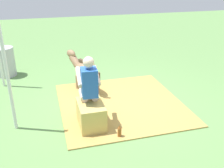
{
  "coord_description": "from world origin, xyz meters",
  "views": [
    {
      "loc": [
        -4.91,
        1.31,
        2.72
      ],
      "look_at": [
        -0.14,
        -0.01,
        0.55
      ],
      "focal_mm": 41.82,
      "sensor_mm": 36.0,
      "label": 1
    }
  ],
  "objects_px": {
    "soda_bottle": "(120,132)",
    "water_barrel": "(5,62)",
    "person_seated": "(89,86)",
    "tent_pole_left": "(6,65)",
    "hay_bale": "(91,115)",
    "pony_standing": "(85,70)"
  },
  "relations": [
    {
      "from": "soda_bottle",
      "to": "water_barrel",
      "type": "relative_size",
      "value": 0.3
    },
    {
      "from": "person_seated",
      "to": "water_barrel",
      "type": "relative_size",
      "value": 1.69
    },
    {
      "from": "person_seated",
      "to": "tent_pole_left",
      "type": "distance_m",
      "value": 1.47
    },
    {
      "from": "hay_bale",
      "to": "soda_bottle",
      "type": "bearing_deg",
      "value": -140.57
    },
    {
      "from": "soda_bottle",
      "to": "hay_bale",
      "type": "bearing_deg",
      "value": 39.43
    },
    {
      "from": "soda_bottle",
      "to": "tent_pole_left",
      "type": "relative_size",
      "value": 0.1
    },
    {
      "from": "pony_standing",
      "to": "tent_pole_left",
      "type": "distance_m",
      "value": 2.15
    },
    {
      "from": "person_seated",
      "to": "tent_pole_left",
      "type": "height_order",
      "value": "tent_pole_left"
    },
    {
      "from": "soda_bottle",
      "to": "tent_pole_left",
      "type": "bearing_deg",
      "value": 65.96
    },
    {
      "from": "hay_bale",
      "to": "tent_pole_left",
      "type": "height_order",
      "value": "tent_pole_left"
    },
    {
      "from": "pony_standing",
      "to": "tent_pole_left",
      "type": "bearing_deg",
      "value": 130.23
    },
    {
      "from": "hay_bale",
      "to": "person_seated",
      "type": "height_order",
      "value": "person_seated"
    },
    {
      "from": "hay_bale",
      "to": "pony_standing",
      "type": "distance_m",
      "value": 1.64
    },
    {
      "from": "hay_bale",
      "to": "water_barrel",
      "type": "relative_size",
      "value": 0.86
    },
    {
      "from": "water_barrel",
      "to": "tent_pole_left",
      "type": "height_order",
      "value": "tent_pole_left"
    },
    {
      "from": "pony_standing",
      "to": "tent_pole_left",
      "type": "xyz_separation_m",
      "value": [
        -1.31,
        1.55,
        0.71
      ]
    },
    {
      "from": "water_barrel",
      "to": "tent_pole_left",
      "type": "relative_size",
      "value": 0.32
    },
    {
      "from": "hay_bale",
      "to": "person_seated",
      "type": "xyz_separation_m",
      "value": [
        0.16,
        -0.01,
        0.51
      ]
    },
    {
      "from": "person_seated",
      "to": "water_barrel",
      "type": "xyz_separation_m",
      "value": [
        3.02,
        1.79,
        -0.35
      ]
    },
    {
      "from": "tent_pole_left",
      "to": "person_seated",
      "type": "bearing_deg",
      "value": -95.52
    },
    {
      "from": "person_seated",
      "to": "pony_standing",
      "type": "xyz_separation_m",
      "value": [
        1.44,
        -0.17,
        -0.21
      ]
    },
    {
      "from": "hay_bale",
      "to": "tent_pole_left",
      "type": "distance_m",
      "value": 1.73
    }
  ]
}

